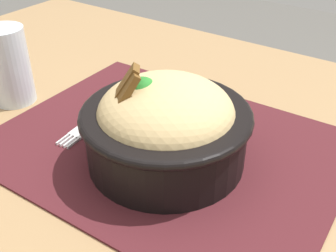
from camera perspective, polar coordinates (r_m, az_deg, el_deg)
The scene contains 5 objects.
table at distance 0.58m, azimuth 1.66°, elevation -8.48°, with size 1.28×0.76×0.72m.
placemat at distance 0.54m, azimuth -0.32°, elevation -2.72°, with size 0.44×0.33×0.00m, color #47191E.
bowl at distance 0.49m, azimuth -0.06°, elevation 0.12°, with size 0.20×0.20×0.13m.
fork at distance 0.59m, azimuth -10.80°, elevation 0.06°, with size 0.03×0.12×0.00m.
drinking_glass at distance 0.67m, azimuth -20.81°, elevation 7.11°, with size 0.06×0.06×0.12m.
Camera 1 is at (-0.24, 0.37, 1.04)m, focal length 44.63 mm.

